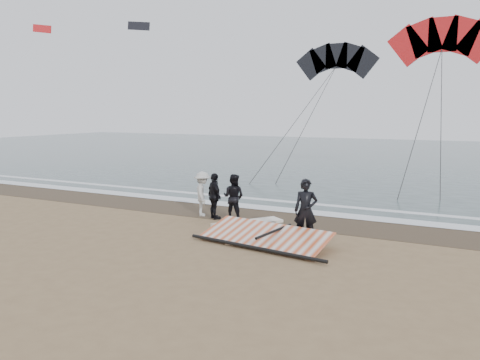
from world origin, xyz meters
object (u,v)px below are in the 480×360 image
(man_main, at_px, (306,210))
(board_cream, at_px, (248,223))
(sail_rig, at_px, (265,237))
(board_white, at_px, (242,235))

(man_main, xyz_separation_m, board_cream, (-2.56, 1.19, -0.93))
(man_main, distance_m, sail_rig, 1.52)
(man_main, relative_size, sail_rig, 0.43)
(man_main, height_order, sail_rig, man_main)
(board_cream, distance_m, sail_rig, 2.45)
(board_cream, height_order, sail_rig, sail_rig)
(board_white, xyz_separation_m, board_cream, (-0.53, 1.50, 0.01))
(board_white, xyz_separation_m, sail_rig, (0.98, -0.43, 0.15))
(board_cream, bearing_deg, sail_rig, -15.57)
(man_main, xyz_separation_m, board_white, (-2.04, -0.31, -0.94))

